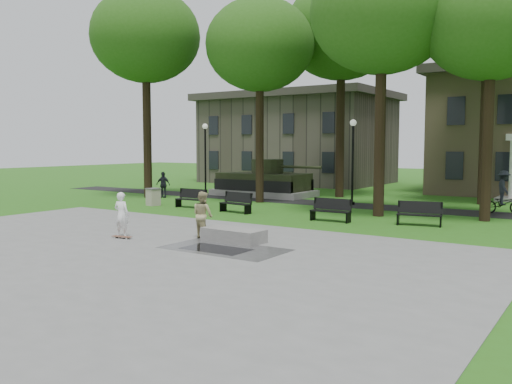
% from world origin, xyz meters
% --- Properties ---
extents(ground, '(120.00, 120.00, 0.00)m').
position_xyz_m(ground, '(0.00, 0.00, 0.00)').
color(ground, '#295D15').
rests_on(ground, ground).
extents(plaza, '(22.00, 16.00, 0.02)m').
position_xyz_m(plaza, '(0.00, -5.00, 0.01)').
color(plaza, gray).
rests_on(plaza, ground).
extents(footpath, '(44.00, 2.60, 0.01)m').
position_xyz_m(footpath, '(0.00, 12.00, 0.01)').
color(footpath, black).
rests_on(footpath, ground).
extents(building_left, '(15.00, 10.00, 7.20)m').
position_xyz_m(building_left, '(-11.00, 26.50, 3.60)').
color(building_left, '#4C443D').
rests_on(building_left, ground).
extents(tree_0, '(6.80, 6.80, 12.97)m').
position_xyz_m(tree_0, '(-12.00, 9.00, 10.03)').
color(tree_0, black).
rests_on(tree_0, ground).
extents(tree_1, '(6.20, 6.20, 11.63)m').
position_xyz_m(tree_1, '(-4.50, 10.50, 8.95)').
color(tree_1, black).
rests_on(tree_1, ground).
extents(tree_2, '(6.60, 6.60, 12.16)m').
position_xyz_m(tree_2, '(3.50, 8.50, 9.32)').
color(tree_2, black).
rests_on(tree_2, ground).
extents(tree_3, '(6.00, 6.00, 11.19)m').
position_xyz_m(tree_3, '(8.00, 9.50, 8.60)').
color(tree_3, black).
rests_on(tree_3, ground).
extents(tree_4, '(7.20, 7.20, 13.50)m').
position_xyz_m(tree_4, '(-2.00, 16.00, 10.39)').
color(tree_4, black).
rests_on(tree_4, ground).
extents(tree_5, '(6.40, 6.40, 12.44)m').
position_xyz_m(tree_5, '(6.50, 16.50, 9.67)').
color(tree_5, black).
rests_on(tree_5, ground).
extents(lamp_left, '(0.36, 0.36, 4.73)m').
position_xyz_m(lamp_left, '(-10.00, 12.30, 2.79)').
color(lamp_left, black).
rests_on(lamp_left, ground).
extents(lamp_mid, '(0.36, 0.36, 4.73)m').
position_xyz_m(lamp_mid, '(0.50, 12.30, 2.79)').
color(lamp_mid, black).
rests_on(lamp_mid, ground).
extents(tank_monument, '(7.45, 3.40, 2.40)m').
position_xyz_m(tank_monument, '(-6.46, 14.00, 0.86)').
color(tank_monument, gray).
rests_on(tank_monument, ground).
extents(puddle, '(2.20, 1.20, 0.00)m').
position_xyz_m(puddle, '(2.20, -2.22, 0.02)').
color(puddle, black).
rests_on(puddle, plaza).
extents(concrete_block, '(2.25, 1.10, 0.45)m').
position_xyz_m(concrete_block, '(1.87, -0.80, 0.24)').
color(concrete_block, gray).
rests_on(concrete_block, plaza).
extents(skateboard, '(0.80, 0.33, 0.07)m').
position_xyz_m(skateboard, '(-1.81, -2.51, 0.06)').
color(skateboard, brown).
rests_on(skateboard, plaza).
extents(skateboarder, '(0.66, 0.50, 1.63)m').
position_xyz_m(skateboarder, '(-2.02, -2.31, 0.83)').
color(skateboarder, white).
rests_on(skateboarder, plaza).
extents(friend_watching, '(0.95, 0.82, 1.67)m').
position_xyz_m(friend_watching, '(0.55, -0.85, 0.86)').
color(friend_watching, tan).
rests_on(friend_watching, plaza).
extents(pedestrian_walker, '(1.02, 0.60, 1.64)m').
position_xyz_m(pedestrian_walker, '(-11.14, 9.46, 0.82)').
color(pedestrian_walker, '#21212C').
rests_on(pedestrian_walker, ground).
extents(cyclist, '(2.00, 1.37, 2.11)m').
position_xyz_m(cyclist, '(8.22, 12.65, 0.86)').
color(cyclist, black).
rests_on(cyclist, ground).
extents(park_bench_0, '(1.81, 0.55, 1.00)m').
position_xyz_m(park_bench_0, '(-5.99, 6.20, 0.52)').
color(park_bench_0, black).
rests_on(park_bench_0, ground).
extents(park_bench_1, '(1.85, 0.78, 1.00)m').
position_xyz_m(park_bench_1, '(-2.81, 5.84, 0.52)').
color(park_bench_1, black).
rests_on(park_bench_1, ground).
extents(park_bench_2, '(1.81, 0.55, 1.00)m').
position_xyz_m(park_bench_2, '(2.44, 5.66, 0.52)').
color(park_bench_2, black).
rests_on(park_bench_2, ground).
extents(park_bench_3, '(1.85, 0.86, 1.00)m').
position_xyz_m(park_bench_3, '(6.04, 6.56, 0.52)').
color(park_bench_3, black).
rests_on(park_bench_3, ground).
extents(trash_bin, '(0.79, 0.79, 0.96)m').
position_xyz_m(trash_bin, '(-8.44, 5.82, 0.49)').
color(trash_bin, '#AFA190').
rests_on(trash_bin, ground).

